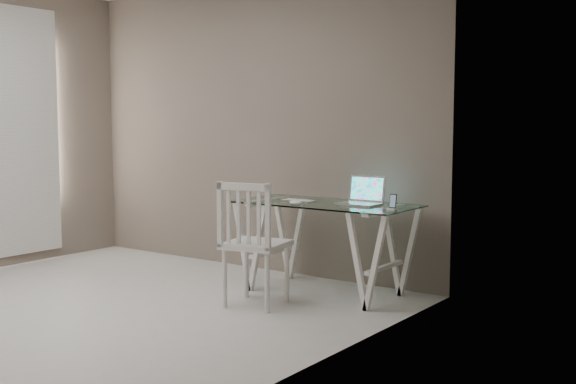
% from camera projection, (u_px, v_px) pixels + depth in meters
% --- Properties ---
extents(room, '(4.50, 4.52, 2.71)m').
position_uv_depth(room, '(46.00, 77.00, 5.01)').
color(room, '#BBB8B4').
rests_on(room, ground).
extents(desk, '(1.50, 0.70, 0.75)m').
position_uv_depth(desk, '(324.00, 247.00, 5.88)').
color(desk, silver).
rests_on(desk, ground).
extents(chair, '(0.52, 0.52, 0.96)m').
position_uv_depth(chair, '(251.00, 238.00, 5.42)').
color(chair, silver).
rests_on(chair, ground).
extents(laptop, '(0.32, 0.26, 0.22)m').
position_uv_depth(laptop, '(362.00, 197.00, 5.75)').
color(laptop, silver).
rests_on(laptop, desk).
extents(keyboard, '(0.29, 0.12, 0.01)m').
position_uv_depth(keyboard, '(299.00, 200.00, 5.97)').
color(keyboard, silver).
rests_on(keyboard, desk).
extents(mouse, '(0.11, 0.06, 0.03)m').
position_uv_depth(mouse, '(295.00, 202.00, 5.72)').
color(mouse, white).
rests_on(mouse, desk).
extents(phone_dock, '(0.06, 0.06, 0.12)m').
position_uv_depth(phone_dock, '(393.00, 206.00, 5.39)').
color(phone_dock, white).
rests_on(phone_dock, desk).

